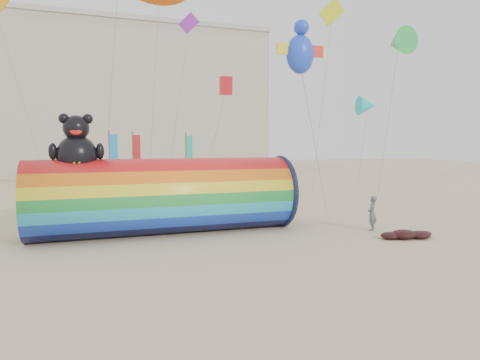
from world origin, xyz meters
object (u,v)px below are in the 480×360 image
object	(u,v)px
kite_handler	(372,213)
fabric_bundle	(407,234)
windsock_assembly	(165,194)
hotel_building	(45,99)

from	to	relation	value
kite_handler	fabric_bundle	size ratio (longest dim) A/B	0.65
kite_handler	fabric_bundle	xyz separation A→B (m)	(0.41, -1.97, -0.68)
windsock_assembly	kite_handler	xyz separation A→B (m)	(9.59, -2.80, -1.02)
hotel_building	kite_handler	size ratio (longest dim) A/B	35.61
kite_handler	windsock_assembly	bearing A→B (deg)	-60.28
windsock_assembly	kite_handler	world-z (taller)	windsock_assembly
hotel_building	fabric_bundle	size ratio (longest dim) A/B	23.06
hotel_building	windsock_assembly	size ratio (longest dim) A/B	4.95
fabric_bundle	hotel_building	bearing A→B (deg)	110.70
hotel_building	kite_handler	bearing A→B (deg)	-68.95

